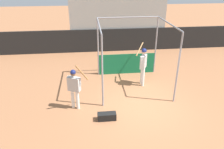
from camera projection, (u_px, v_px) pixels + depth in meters
ground_plane at (142, 107)px, 9.04m from camera, size 60.00×60.00×0.00m
outfield_wall at (118, 40)px, 15.11m from camera, size 24.00×0.12×1.56m
bleacher_section at (115, 19)px, 16.51m from camera, size 6.50×4.00×3.64m
batting_cage at (130, 55)px, 10.88m from camera, size 3.13×3.13×3.06m
player_batter at (143, 63)px, 10.36m from camera, size 0.57×0.94×1.98m
player_waiting at (74, 86)px, 8.54m from camera, size 0.85×0.58×2.04m
equipment_bag at (107, 116)px, 8.22m from camera, size 0.70×0.28×0.28m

